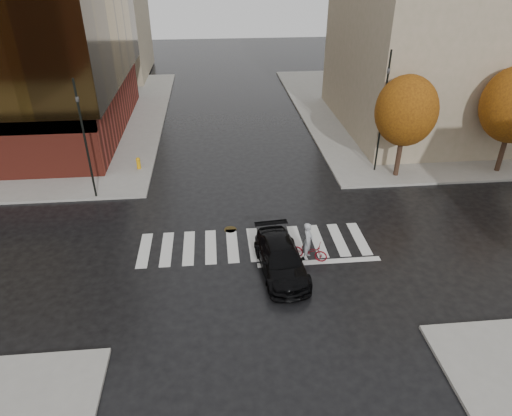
{
  "coord_description": "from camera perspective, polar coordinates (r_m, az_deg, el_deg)",
  "views": [
    {
      "loc": [
        -1.75,
        -18.63,
        13.23
      ],
      "look_at": [
        0.13,
        0.73,
        2.0
      ],
      "focal_mm": 32.0,
      "sensor_mm": 36.0,
      "label": 1
    }
  ],
  "objects": [
    {
      "name": "sidewalk_ne",
      "position": [
        47.55,
        23.81,
        11.44
      ],
      "size": [
        30.0,
        30.0,
        0.15
      ],
      "primitive_type": "cube",
      "color": "gray",
      "rests_on": "ground"
    },
    {
      "name": "tree_ne_a",
      "position": [
        29.87,
        18.27,
        11.44
      ],
      "size": [
        3.8,
        3.8,
        6.5
      ],
      "color": "black",
      "rests_on": "sidewalk_ne"
    },
    {
      "name": "crosswalk",
      "position": [
        23.32,
        -0.26,
        -4.54
      ],
      "size": [
        12.0,
        3.0,
        0.01
      ],
      "primitive_type": "cube",
      "color": "silver",
      "rests_on": "ground"
    },
    {
      "name": "building_ne_tan",
      "position": [
        40.47,
        23.92,
        21.92
      ],
      "size": [
        16.0,
        16.0,
        18.0
      ],
      "primitive_type": "cube",
      "color": "gray",
      "rests_on": "sidewalk_ne"
    },
    {
      "name": "ground",
      "position": [
        22.91,
        -0.15,
        -5.26
      ],
      "size": [
        120.0,
        120.0,
        0.0
      ],
      "primitive_type": "plane",
      "color": "black",
      "rests_on": "ground"
    },
    {
      "name": "sedan",
      "position": [
        21.17,
        3.16,
        -6.36
      ],
      "size": [
        2.36,
        4.93,
        1.39
      ],
      "primitive_type": "imported",
      "rotation": [
        0.0,
        0.0,
        0.09
      ],
      "color": "black",
      "rests_on": "ground"
    },
    {
      "name": "fire_hydrant",
      "position": [
        31.72,
        -14.5,
        5.53
      ],
      "size": [
        0.29,
        0.29,
        0.8
      ],
      "color": "orange",
      "rests_on": "sidewalk_nw"
    },
    {
      "name": "traffic_light_nw",
      "position": [
        27.51,
        -20.73,
        8.72
      ],
      "size": [
        0.21,
        0.2,
        7.03
      ],
      "rotation": [
        0.0,
        0.0,
        -1.93
      ],
      "color": "black",
      "rests_on": "sidewalk_nw"
    },
    {
      "name": "cyclist",
      "position": [
        22.05,
        6.6,
        -4.89
      ],
      "size": [
        1.87,
        1.3,
        2.02
      ],
      "rotation": [
        0.0,
        0.0,
        1.14
      ],
      "color": "maroon",
      "rests_on": "ground"
    },
    {
      "name": "manhole",
      "position": [
        24.51,
        -3.23,
        -2.7
      ],
      "size": [
        0.8,
        0.8,
        0.01
      ],
      "primitive_type": "cylinder",
      "rotation": [
        0.0,
        0.0,
        -0.22
      ],
      "color": "#453718",
      "rests_on": "ground"
    },
    {
      "name": "traffic_light_ne",
      "position": [
        30.17,
        15.68,
        12.37
      ],
      "size": [
        0.16,
        0.2,
        7.78
      ],
      "rotation": [
        0.0,
        0.0,
        3.12
      ],
      "color": "black",
      "rests_on": "sidewalk_ne"
    }
  ]
}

